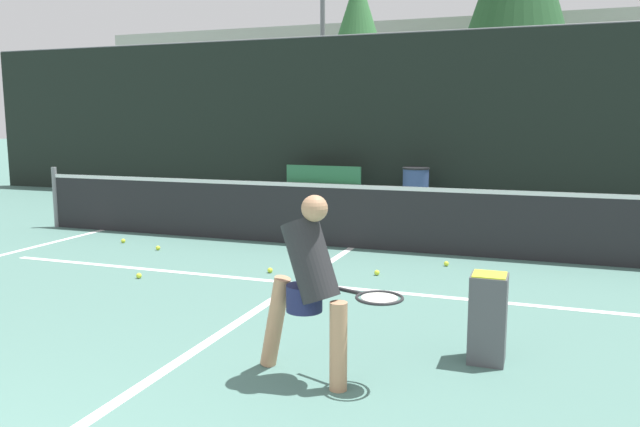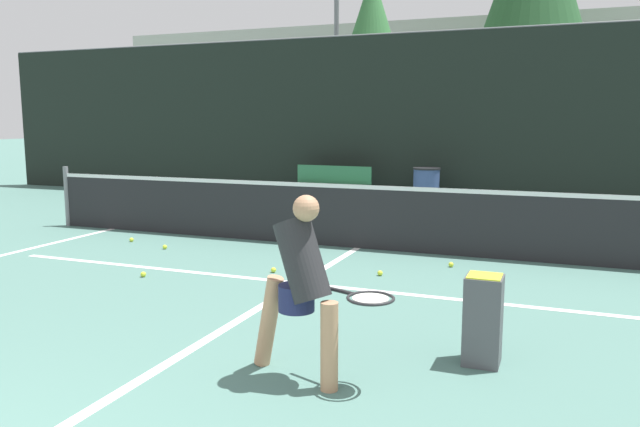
# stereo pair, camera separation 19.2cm
# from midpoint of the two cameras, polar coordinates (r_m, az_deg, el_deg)

# --- Properties ---
(court_service_line) EXTENTS (8.25, 0.10, 0.01)m
(court_service_line) POSITION_cam_midpoint_polar(r_m,az_deg,el_deg) (7.33, -2.84, -6.39)
(court_service_line) COLOR white
(court_service_line) RESTS_ON ground
(court_center_mark) EXTENTS (0.10, 6.11, 0.01)m
(court_center_mark) POSITION_cam_midpoint_polar(r_m,az_deg,el_deg) (6.57, -5.78, -8.21)
(court_center_mark) COLOR white
(court_center_mark) RESTS_ON ground
(net) EXTENTS (11.09, 0.09, 1.07)m
(net) POSITION_cam_midpoint_polar(r_m,az_deg,el_deg) (9.24, 2.34, -0.05)
(net) COLOR slate
(net) RESTS_ON ground
(fence_back) EXTENTS (24.00, 0.06, 3.83)m
(fence_back) POSITION_cam_midpoint_polar(r_m,az_deg,el_deg) (14.25, 8.79, 8.51)
(fence_back) COLOR black
(fence_back) RESTS_ON ground
(player_practicing) EXTENTS (1.21, 0.44, 1.38)m
(player_practicing) POSITION_cam_midpoint_polar(r_m,az_deg,el_deg) (4.51, -2.11, -6.19)
(player_practicing) COLOR tan
(player_practicing) RESTS_ON ground
(tennis_ball_scattered_1) EXTENTS (0.07, 0.07, 0.07)m
(tennis_ball_scattered_1) POSITION_cam_midpoint_polar(r_m,az_deg,el_deg) (7.25, -3.73, -6.32)
(tennis_ball_scattered_1) COLOR #D1E033
(tennis_ball_scattered_1) RESTS_ON ground
(tennis_ball_scattered_2) EXTENTS (0.07, 0.07, 0.07)m
(tennis_ball_scattered_2) POSITION_cam_midpoint_polar(r_m,az_deg,el_deg) (9.48, -15.16, -3.06)
(tennis_ball_scattered_2) COLOR #D1E033
(tennis_ball_scattered_2) RESTS_ON ground
(tennis_ball_scattered_3) EXTENTS (0.07, 0.07, 0.07)m
(tennis_ball_scattered_3) POSITION_cam_midpoint_polar(r_m,az_deg,el_deg) (7.72, 4.51, -5.42)
(tennis_ball_scattered_3) COLOR #D1E033
(tennis_ball_scattered_3) RESTS_ON ground
(tennis_ball_scattered_5) EXTENTS (0.07, 0.07, 0.07)m
(tennis_ball_scattered_5) POSITION_cam_midpoint_polar(r_m,az_deg,el_deg) (7.85, -5.29, -5.19)
(tennis_ball_scattered_5) COLOR #D1E033
(tennis_ball_scattered_5) RESTS_ON ground
(tennis_ball_scattered_7) EXTENTS (0.07, 0.07, 0.07)m
(tennis_ball_scattered_7) POSITION_cam_midpoint_polar(r_m,az_deg,el_deg) (8.31, 10.83, -4.53)
(tennis_ball_scattered_7) COLOR #D1E033
(tennis_ball_scattered_7) RESTS_ON ground
(tennis_ball_scattered_8) EXTENTS (0.07, 0.07, 0.07)m
(tennis_ball_scattered_8) POSITION_cam_midpoint_polar(r_m,az_deg,el_deg) (7.88, -16.90, -5.46)
(tennis_ball_scattered_8) COLOR #D1E033
(tennis_ball_scattered_8) RESTS_ON ground
(tennis_ball_scattered_10) EXTENTS (0.07, 0.07, 0.07)m
(tennis_ball_scattered_10) POSITION_cam_midpoint_polar(r_m,az_deg,el_deg) (10.19, -18.07, -2.39)
(tennis_ball_scattered_10) COLOR #D1E033
(tennis_ball_scattered_10) RESTS_ON ground
(ball_hopper) EXTENTS (0.28, 0.28, 0.71)m
(ball_hopper) POSITION_cam_midpoint_polar(r_m,az_deg,el_deg) (5.09, 14.05, -9.08)
(ball_hopper) COLOR #4C4C51
(ball_hopper) RESTS_ON ground
(courtside_bench) EXTENTS (1.83, 0.45, 0.86)m
(courtside_bench) POSITION_cam_midpoint_polar(r_m,az_deg,el_deg) (14.21, -0.26, 2.82)
(courtside_bench) COLOR #33724C
(courtside_bench) RESTS_ON ground
(trash_bin) EXTENTS (0.58, 0.58, 0.88)m
(trash_bin) POSITION_cam_midpoint_polar(r_m,az_deg,el_deg) (13.64, 8.34, 2.35)
(trash_bin) COLOR #384C7F
(trash_bin) RESTS_ON ground
(parked_car) EXTENTS (1.78, 4.05, 1.50)m
(parked_car) POSITION_cam_midpoint_polar(r_m,az_deg,el_deg) (17.36, 9.63, 4.26)
(parked_car) COLOR #B7B7BC
(parked_car) RESTS_ON ground
(floodlight_mast) EXTENTS (1.10, 0.24, 8.85)m
(floodlight_mast) POSITION_cam_midpoint_polar(r_m,az_deg,el_deg) (21.44, -0.03, 18.47)
(floodlight_mast) COLOR slate
(floodlight_mast) RESTS_ON ground
(tree_mid) EXTENTS (2.55, 2.55, 6.79)m
(tree_mid) POSITION_cam_midpoint_polar(r_m,az_deg,el_deg) (21.76, 3.20, 16.15)
(tree_mid) COLOR brown
(tree_mid) RESTS_ON ground
(building_far) EXTENTS (36.00, 2.40, 6.12)m
(building_far) POSITION_cam_midpoint_polar(r_m,az_deg,el_deg) (28.26, 14.42, 10.64)
(building_far) COLOR #B2ADA3
(building_far) RESTS_ON ground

